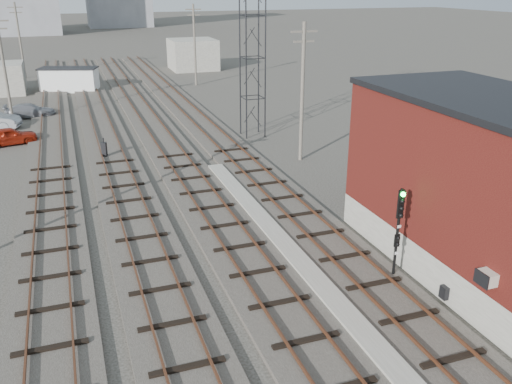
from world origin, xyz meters
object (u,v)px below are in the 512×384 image
car_grey (30,111)px  signal_mast (398,228)px  site_trailer (69,79)px  switch_stand (104,150)px  car_red (9,136)px

car_grey → signal_mast: bearing=-156.1°
signal_mast → site_trailer: (-11.16, 46.70, -0.99)m
switch_stand → car_grey: (-5.19, 14.57, -0.03)m
site_trailer → car_grey: 12.39m
signal_mast → car_red: (-16.05, 26.24, -1.63)m
signal_mast → car_red: size_ratio=1.02×
site_trailer → car_red: site_trailer is taller
signal_mast → car_red: bearing=121.5°
car_red → switch_stand: bearing=-144.6°
switch_stand → site_trailer: 26.41m
signal_mast → car_grey: signal_mast is taller
signal_mast → switch_stand: (-9.71, 20.34, -1.64)m
car_red → car_grey: bearing=-19.2°
car_red → car_grey: 8.75m
switch_stand → site_trailer: size_ratio=0.21×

